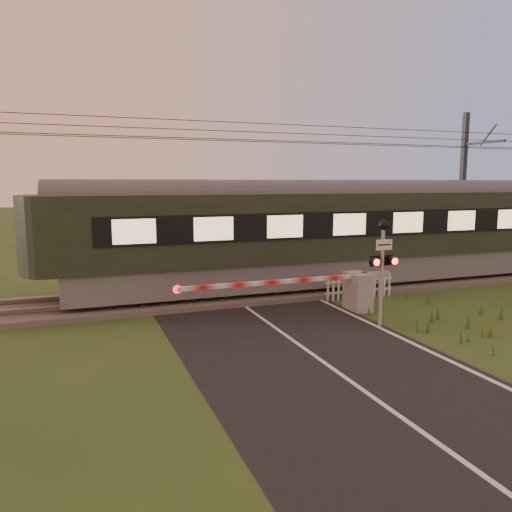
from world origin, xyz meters
name	(u,v)px	position (x,y,z in m)	size (l,w,h in m)	color
ground	(312,355)	(0.00, 0.00, 0.00)	(160.00, 160.00, 0.00)	#2A461B
road	(317,358)	(0.02, -0.23, 0.01)	(6.00, 140.00, 0.03)	black
track_bed	(231,295)	(0.00, 6.50, 0.07)	(140.00, 3.40, 0.39)	#47423D
overhead_wires	(229,133)	(0.00, 6.50, 5.72)	(120.00, 0.62, 0.62)	black
boom_gate	(350,290)	(2.96, 3.27, 0.68)	(7.03, 0.93, 1.24)	gray
crossing_signal	(383,254)	(2.88, 1.47, 2.09)	(0.77, 0.34, 3.04)	gray
picket_fence	(359,287)	(4.14, 4.60, 0.43)	(2.69, 0.07, 0.85)	silver
catenary_mast	(463,188)	(12.27, 8.73, 3.78)	(0.23, 2.46, 7.28)	#2D2D30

